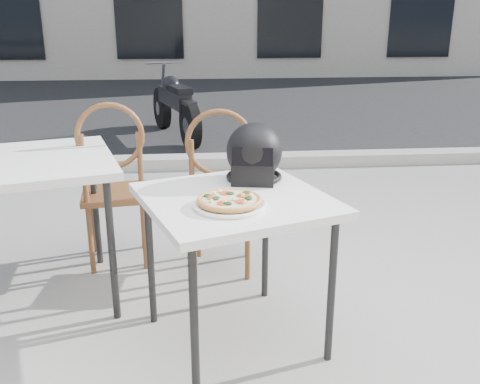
{
  "coord_description": "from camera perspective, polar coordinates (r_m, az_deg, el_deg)",
  "views": [
    {
      "loc": [
        -0.71,
        -2.52,
        1.57
      ],
      "look_at": [
        -0.51,
        -0.29,
        0.81
      ],
      "focal_mm": 40.0,
      "sensor_mm": 36.0,
      "label": 1
    }
  ],
  "objects": [
    {
      "name": "cafe_table_side",
      "position": [
        3.07,
        -21.64,
        1.94
      ],
      "size": [
        1.08,
        1.08,
        0.83
      ],
      "rotation": [
        0.0,
        0.0,
        0.28
      ],
      "color": "white",
      "rests_on": "ground"
    },
    {
      "name": "street_asphalt",
      "position": [
        9.67,
        -0.77,
        9.28
      ],
      "size": [
        30.0,
        8.0,
        0.0
      ],
      "primitive_type": "cube",
      "color": "black",
      "rests_on": "ground"
    },
    {
      "name": "helmet",
      "position": [
        2.67,
        1.5,
        3.96
      ],
      "size": [
        0.33,
        0.34,
        0.29
      ],
      "rotation": [
        0.0,
        0.0,
        -0.18
      ],
      "color": "black",
      "rests_on": "cafe_table_main"
    },
    {
      "name": "cafe_chair_main",
      "position": [
        3.21,
        -2.07,
        0.87
      ],
      "size": [
        0.44,
        0.44,
        1.06
      ],
      "rotation": [
        0.0,
        0.0,
        3.05
      ],
      "color": "brown",
      "rests_on": "ground"
    },
    {
      "name": "cafe_table_main",
      "position": [
        2.48,
        -0.5,
        -1.95
      ],
      "size": [
        1.03,
        1.03,
        0.76
      ],
      "rotation": [
        0.0,
        0.0,
        0.34
      ],
      "color": "white",
      "rests_on": "ground"
    },
    {
      "name": "pizza",
      "position": [
        2.32,
        -1.12,
        -0.85
      ],
      "size": [
        0.34,
        0.34,
        0.04
      ],
      "rotation": [
        0.0,
        0.0,
        0.24
      ],
      "color": "#CD8E4B",
      "rests_on": "plate"
    },
    {
      "name": "curb",
      "position": [
        5.76,
        2.2,
        3.42
      ],
      "size": [
        30.0,
        0.25,
        0.12
      ],
      "primitive_type": "cube",
      "color": "#A3A099",
      "rests_on": "ground"
    },
    {
      "name": "cafe_chair_side",
      "position": [
        3.4,
        -13.33,
        1.59
      ],
      "size": [
        0.46,
        0.46,
        1.08
      ],
      "rotation": [
        0.0,
        0.0,
        3.26
      ],
      "color": "brown",
      "rests_on": "ground"
    },
    {
      "name": "ground",
      "position": [
        3.05,
        9.35,
        -12.62
      ],
      "size": [
        80.0,
        80.0,
        0.0
      ],
      "primitive_type": "plane",
      "color": "gray",
      "rests_on": "ground"
    },
    {
      "name": "plate",
      "position": [
        2.32,
        -1.12,
        -1.36
      ],
      "size": [
        0.38,
        0.38,
        0.02
      ],
      "rotation": [
        0.0,
        0.0,
        -0.19
      ],
      "color": "white",
      "rests_on": "cafe_table_main"
    },
    {
      "name": "motorcycle",
      "position": [
        7.08,
        -6.99,
        9.09
      ],
      "size": [
        0.72,
        1.84,
        0.94
      ],
      "rotation": [
        0.0,
        0.0,
        0.31
      ],
      "color": "black",
      "rests_on": "street_asphalt"
    }
  ]
}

